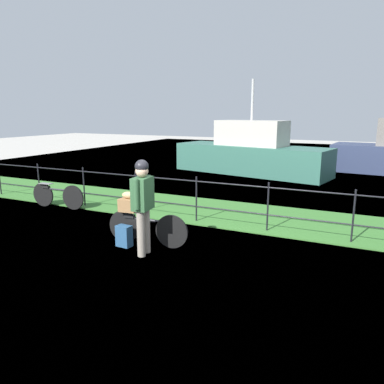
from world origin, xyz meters
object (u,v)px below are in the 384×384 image
terrier_dog (130,195)px  moored_boat_near (251,154)px  bicycle_parked (57,195)px  cyclist_person (143,199)px  wooden_crate (129,205)px  backpack_on_paving (124,236)px  bicycle_main (147,228)px

terrier_dog → moored_boat_near: bearing=92.3°
bicycle_parked → moored_boat_near: size_ratio=0.24×
cyclist_person → wooden_crate: bearing=145.1°
wooden_crate → cyclist_person: cyclist_person is taller
bicycle_parked → moored_boat_near: (2.93, 7.63, 0.47)m
backpack_on_paving → bicycle_parked: size_ratio=0.25×
cyclist_person → backpack_on_paving: (-0.55, 0.17, -0.80)m
bicycle_main → moored_boat_near: 9.01m
bicycle_main → terrier_dog: size_ratio=5.01×
terrier_dog → wooden_crate: bearing=-174.1°
wooden_crate → bicycle_parked: 3.56m
cyclist_person → backpack_on_paving: bearing=162.5°
wooden_crate → terrier_dog: (0.02, 0.00, 0.20)m
backpack_on_paving → bicycle_parked: 3.65m
cyclist_person → backpack_on_paving: size_ratio=4.21×
bicycle_parked → moored_boat_near: 8.18m
bicycle_parked → moored_boat_near: moored_boat_near is taller
cyclist_person → bicycle_parked: 4.27m
bicycle_parked → cyclist_person: bearing=-24.9°
backpack_on_paving → terrier_dog: bearing=92.3°
backpack_on_paving → bicycle_main: bearing=42.1°
cyclist_person → moored_boat_near: size_ratio=0.26×
backpack_on_paving → moored_boat_near: (-0.35, 9.23, 0.60)m
terrier_dog → cyclist_person: cyclist_person is taller
backpack_on_paving → moored_boat_near: bearing=96.7°
wooden_crate → moored_boat_near: (-0.33, 9.01, 0.05)m
cyclist_person → moored_boat_near: 9.45m
terrier_dog → backpack_on_paving: bearing=-92.2°
wooden_crate → terrier_dog: 0.20m
bicycle_main → moored_boat_near: (-0.68, 8.97, 0.47)m
bicycle_main → backpack_on_paving: bearing=-142.4°
cyclist_person → backpack_on_paving: cyclist_person is taller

